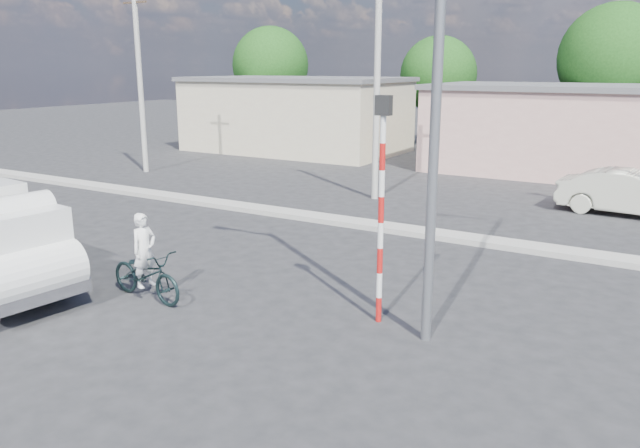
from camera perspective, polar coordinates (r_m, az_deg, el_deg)
The scene contains 10 objects.
ground_plane at distance 12.93m, azimuth -10.66°, elevation -8.11°, with size 120.00×120.00×0.00m, color #252527.
median at distance 19.30m, azimuth 5.15°, elevation -0.16°, with size 40.00×0.80×0.16m, color #99968E.
bicycle at distance 13.83m, azimuth -15.61°, elevation -4.47°, with size 0.73×2.11×1.11m, color black.
cyclist at distance 13.75m, azimuth -15.68°, elevation -3.51°, with size 0.58×0.38×1.59m, color white.
car_cream at distance 23.22m, azimuth 26.51°, elevation 2.54°, with size 1.58×4.54×1.50m, color beige.
traffic_pole at distance 11.67m, azimuth 5.65°, elevation 2.96°, with size 0.28×0.18×4.36m.
streetlight at distance 10.80m, azimuth 9.91°, elevation 14.55°, with size 2.34×0.22×9.00m.
building_row at distance 31.76m, azimuth 18.28°, elevation 8.62°, with size 37.80×7.30×4.44m.
tree_row at distance 38.88m, azimuth 15.90°, elevation 13.68°, with size 34.13×7.32×8.10m.
utility_poles at distance 21.43m, azimuth 18.23°, elevation 11.43°, with size 35.40×0.24×8.00m.
Camera 1 is at (8.05, -8.87, 4.87)m, focal length 35.00 mm.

